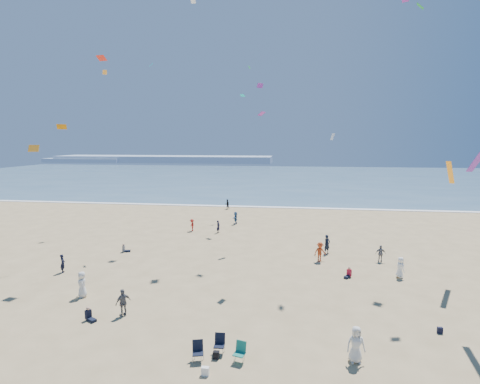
# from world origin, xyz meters

# --- Properties ---
(ground) EXTENTS (220.00, 220.00, 0.00)m
(ground) POSITION_xyz_m (0.00, 0.00, 0.00)
(ground) COLOR tan
(ground) RESTS_ON ground
(ocean) EXTENTS (220.00, 100.00, 0.06)m
(ocean) POSITION_xyz_m (0.00, 95.00, 0.03)
(ocean) COLOR #476B84
(ocean) RESTS_ON ground
(surf_line) EXTENTS (220.00, 1.20, 0.08)m
(surf_line) POSITION_xyz_m (0.00, 45.00, 0.04)
(surf_line) COLOR white
(surf_line) RESTS_ON ground
(headland_far) EXTENTS (110.00, 20.00, 3.20)m
(headland_far) POSITION_xyz_m (-60.00, 170.00, 1.60)
(headland_far) COLOR #7A8EA8
(headland_far) RESTS_ON ground
(headland_near) EXTENTS (40.00, 14.00, 2.00)m
(headland_near) POSITION_xyz_m (-100.00, 165.00, 1.00)
(headland_near) COLOR #7A8EA8
(headland_near) RESTS_ON ground
(standing_flyers) EXTENTS (27.67, 48.81, 1.91)m
(standing_flyers) POSITION_xyz_m (0.59, 14.84, 0.84)
(standing_flyers) COLOR black
(standing_flyers) RESTS_ON ground
(seated_group) EXTENTS (21.59, 25.61, 0.84)m
(seated_group) POSITION_xyz_m (0.67, 6.05, 0.42)
(seated_group) COLOR silver
(seated_group) RESTS_ON ground
(chair_cluster) EXTENTS (2.73, 1.48, 1.00)m
(chair_cluster) POSITION_xyz_m (1.79, 1.94, 0.50)
(chair_cluster) COLOR black
(chair_cluster) RESTS_ON ground
(white_tote) EXTENTS (0.35, 0.20, 0.40)m
(white_tote) POSITION_xyz_m (1.42, 0.62, 0.20)
(white_tote) COLOR white
(white_tote) RESTS_ON ground
(black_backpack) EXTENTS (0.30, 0.22, 0.38)m
(black_backpack) POSITION_xyz_m (1.65, 1.99, 0.19)
(black_backpack) COLOR black
(black_backpack) RESTS_ON ground
(navy_bag) EXTENTS (0.28, 0.18, 0.34)m
(navy_bag) POSITION_xyz_m (13.56, 6.15, 0.17)
(navy_bag) COLOR black
(navy_bag) RESTS_ON ground
(kites_aloft) EXTENTS (43.37, 46.34, 27.93)m
(kites_aloft) POSITION_xyz_m (8.43, 13.21, 15.31)
(kites_aloft) COLOR purple
(kites_aloft) RESTS_ON ground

